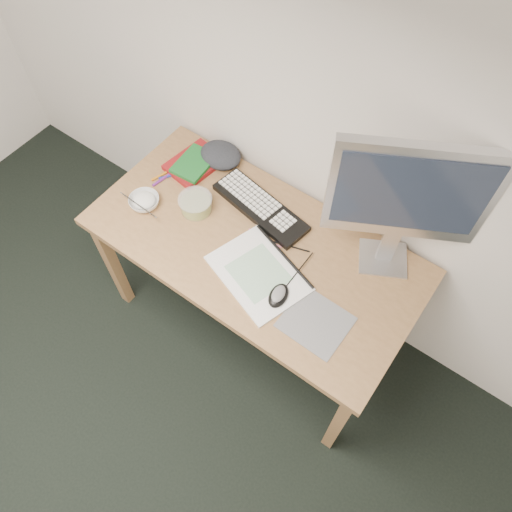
# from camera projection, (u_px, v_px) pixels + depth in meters

# --- Properties ---
(desk) EXTENTS (1.40, 0.70, 0.75)m
(desk) POSITION_uv_depth(u_px,v_px,m) (254.00, 255.00, 2.13)
(desk) COLOR #A2784A
(desk) RESTS_ON ground
(mousepad) EXTENTS (0.24, 0.22, 0.00)m
(mousepad) POSITION_uv_depth(u_px,v_px,m) (316.00, 322.00, 1.87)
(mousepad) COLOR gray
(mousepad) RESTS_ON desk
(sketchpad) EXTENTS (0.45, 0.38, 0.01)m
(sketchpad) POSITION_uv_depth(u_px,v_px,m) (258.00, 273.00, 1.98)
(sketchpad) COLOR white
(sketchpad) RESTS_ON desk
(keyboard) EXTENTS (0.48, 0.22, 0.03)m
(keyboard) POSITION_uv_depth(u_px,v_px,m) (260.00, 207.00, 2.15)
(keyboard) COLOR black
(keyboard) RESTS_ON desk
(monitor) EXTENTS (0.50, 0.30, 0.64)m
(monitor) POSITION_uv_depth(u_px,v_px,m) (408.00, 196.00, 1.68)
(monitor) COLOR silver
(monitor) RESTS_ON desk
(mouse) EXTENTS (0.09, 0.12, 0.04)m
(mouse) POSITION_uv_depth(u_px,v_px,m) (279.00, 294.00, 1.91)
(mouse) COLOR black
(mouse) RESTS_ON sketchpad
(rice_bowl) EXTENTS (0.15, 0.15, 0.04)m
(rice_bowl) POSITION_uv_depth(u_px,v_px,m) (144.00, 202.00, 2.15)
(rice_bowl) COLOR white
(rice_bowl) RESTS_ON desk
(chopsticks) EXTENTS (0.21, 0.03, 0.02)m
(chopsticks) POSITION_uv_depth(u_px,v_px,m) (138.00, 205.00, 2.12)
(chopsticks) COLOR silver
(chopsticks) RESTS_ON rice_bowl
(fruit_tub) EXTENTS (0.15, 0.15, 0.07)m
(fruit_tub) POSITION_uv_depth(u_px,v_px,m) (196.00, 204.00, 2.13)
(fruit_tub) COLOR #D5D74C
(fruit_tub) RESTS_ON desk
(book_red) EXTENTS (0.21, 0.27, 0.02)m
(book_red) POSITION_uv_depth(u_px,v_px,m) (195.00, 163.00, 2.28)
(book_red) COLOR maroon
(book_red) RESTS_ON desk
(book_green) EXTENTS (0.16, 0.20, 0.02)m
(book_green) POSITION_uv_depth(u_px,v_px,m) (194.00, 163.00, 2.26)
(book_green) COLOR #196526
(book_green) RESTS_ON book_red
(cloth_lump) EXTENTS (0.18, 0.16, 0.07)m
(cloth_lump) POSITION_uv_depth(u_px,v_px,m) (221.00, 155.00, 2.28)
(cloth_lump) COLOR #24262C
(cloth_lump) RESTS_ON desk
(pencil_pink) EXTENTS (0.16, 0.01, 0.01)m
(pencil_pink) POSITION_uv_depth(u_px,v_px,m) (265.00, 238.00, 2.08)
(pencil_pink) COLOR #D36988
(pencil_pink) RESTS_ON desk
(pencil_tan) EXTENTS (0.14, 0.15, 0.01)m
(pencil_tan) POSITION_uv_depth(u_px,v_px,m) (257.00, 229.00, 2.10)
(pencil_tan) COLOR #A48256
(pencil_tan) RESTS_ON desk
(pencil_black) EXTENTS (0.17, 0.06, 0.01)m
(pencil_black) POSITION_uv_depth(u_px,v_px,m) (290.00, 246.00, 2.05)
(pencil_black) COLOR black
(pencil_black) RESTS_ON desk
(marker_blue) EXTENTS (0.08, 0.10, 0.01)m
(marker_blue) POSITION_uv_depth(u_px,v_px,m) (172.00, 175.00, 2.25)
(marker_blue) COLOR navy
(marker_blue) RESTS_ON desk
(marker_orange) EXTENTS (0.05, 0.12, 0.01)m
(marker_orange) POSITION_uv_depth(u_px,v_px,m) (164.00, 174.00, 2.26)
(marker_orange) COLOR orange
(marker_orange) RESTS_ON desk
(marker_purple) EXTENTS (0.04, 0.14, 0.01)m
(marker_purple) POSITION_uv_depth(u_px,v_px,m) (165.00, 178.00, 2.25)
(marker_purple) COLOR #682382
(marker_purple) RESTS_ON desk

